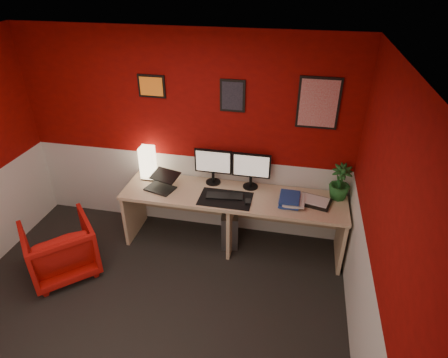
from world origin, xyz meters
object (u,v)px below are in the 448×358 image
(shoji_lamp, at_px, (148,164))
(zen_tray, at_px, (314,202))
(pc_tower, at_px, (230,225))
(desk, at_px, (233,220))
(potted_plant, at_px, (340,182))
(laptop, at_px, (160,181))
(monitor_right, at_px, (251,166))
(armchair, at_px, (61,248))
(monitor_left, at_px, (213,162))

(shoji_lamp, height_order, zen_tray, shoji_lamp)
(shoji_lamp, relative_size, pc_tower, 0.89)
(shoji_lamp, xyz_separation_m, zen_tray, (2.02, -0.15, -0.18))
(desk, bearing_deg, potted_plant, 8.82)
(shoji_lamp, xyz_separation_m, laptop, (0.23, -0.23, -0.09))
(laptop, xyz_separation_m, monitor_right, (1.04, 0.27, 0.18))
(armchair, bearing_deg, desk, 162.04)
(potted_plant, bearing_deg, monitor_left, 178.39)
(monitor_left, bearing_deg, laptop, -154.47)
(shoji_lamp, distance_m, armchair, 1.37)
(shoji_lamp, bearing_deg, desk, -9.12)
(monitor_left, relative_size, potted_plant, 1.39)
(monitor_left, bearing_deg, shoji_lamp, -176.51)
(monitor_right, distance_m, pc_tower, 0.84)
(potted_plant, xyz_separation_m, armchair, (-2.97, -1.03, -0.62))
(monitor_right, bearing_deg, monitor_left, 178.73)
(monitor_right, bearing_deg, laptop, -165.60)
(laptop, bearing_deg, monitor_left, 41.31)
(desk, bearing_deg, laptop, -176.53)
(laptop, bearing_deg, potted_plant, 22.35)
(laptop, bearing_deg, zen_tray, 18.20)
(shoji_lamp, height_order, armchair, shoji_lamp)
(zen_tray, bearing_deg, armchair, -162.26)
(pc_tower, bearing_deg, shoji_lamp, 164.68)
(laptop, height_order, monitor_right, monitor_right)
(shoji_lamp, relative_size, armchair, 0.57)
(monitor_right, xyz_separation_m, zen_tray, (0.75, -0.19, -0.28))
(monitor_left, bearing_deg, pc_tower, -30.55)
(pc_tower, height_order, armchair, armchair)
(monitor_left, bearing_deg, monitor_right, -1.27)
(zen_tray, bearing_deg, desk, -178.58)
(monitor_left, height_order, armchair, monitor_left)
(zen_tray, bearing_deg, monitor_left, 170.53)
(shoji_lamp, relative_size, monitor_left, 0.69)
(desk, distance_m, potted_plant, 1.33)
(desk, xyz_separation_m, zen_tray, (0.92, 0.02, 0.38))
(potted_plant, relative_size, armchair, 0.59)
(shoji_lamp, relative_size, monitor_right, 0.69)
(laptop, distance_m, pc_tower, 1.03)
(laptop, height_order, pc_tower, laptop)
(potted_plant, xyz_separation_m, pc_tower, (-1.23, -0.10, -0.71))
(desk, height_order, potted_plant, potted_plant)
(zen_tray, bearing_deg, pc_tower, 176.36)
(desk, distance_m, monitor_left, 0.75)
(laptop, distance_m, zen_tray, 1.80)
(desk, relative_size, monitor_right, 4.48)
(zen_tray, height_order, potted_plant, potted_plant)
(monitor_right, relative_size, armchair, 0.82)
(pc_tower, xyz_separation_m, armchair, (-1.73, -0.93, 0.10))
(laptop, bearing_deg, pc_tower, 25.32)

